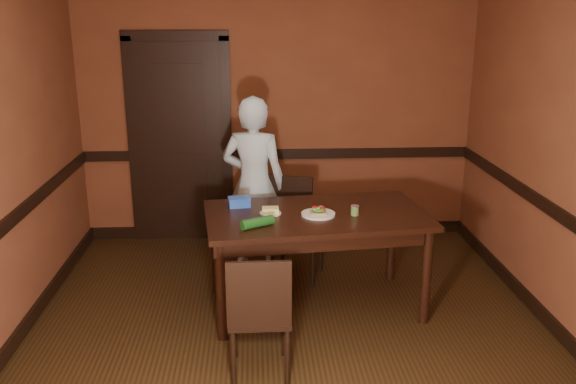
{
  "coord_description": "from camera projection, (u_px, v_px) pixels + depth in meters",
  "views": [
    {
      "loc": [
        -0.24,
        -3.95,
        2.34
      ],
      "look_at": [
        0.0,
        0.35,
        1.05
      ],
      "focal_mm": 38.0,
      "sensor_mm": 36.0,
      "label": 1
    }
  ],
  "objects": [
    {
      "name": "floor",
      "position": [
        291.0,
        343.0,
        4.46
      ],
      "size": [
        4.0,
        4.5,
        0.01
      ],
      "primitive_type": "cube",
      "color": "black",
      "rests_on": "ground"
    },
    {
      "name": "wall_back",
      "position": [
        278.0,
        111.0,
        6.23
      ],
      "size": [
        4.0,
        0.02,
        2.7
      ],
      "primitive_type": "cube",
      "color": "brown",
      "rests_on": "ground"
    },
    {
      "name": "wall_front",
      "position": [
        334.0,
        336.0,
        1.92
      ],
      "size": [
        4.0,
        0.02,
        2.7
      ],
      "primitive_type": "cube",
      "color": "brown",
      "rests_on": "ground"
    },
    {
      "name": "dado_back",
      "position": [
        278.0,
        154.0,
        6.34
      ],
      "size": [
        4.0,
        0.03,
        0.1
      ],
      "primitive_type": "cube",
      "color": "black",
      "rests_on": "ground"
    },
    {
      "name": "dado_right",
      "position": [
        570.0,
        222.0,
        4.31
      ],
      "size": [
        0.03,
        4.5,
        0.1
      ],
      "primitive_type": "cube",
      "color": "black",
      "rests_on": "ground"
    },
    {
      "name": "baseboard_back",
      "position": [
        278.0,
        230.0,
        6.58
      ],
      "size": [
        4.0,
        0.03,
        0.12
      ],
      "primitive_type": "cube",
      "color": "black",
      "rests_on": "ground"
    },
    {
      "name": "baseboard_left",
      "position": [
        13.0,
        343.0,
        4.34
      ],
      "size": [
        0.03,
        4.5,
        0.12
      ],
      "primitive_type": "cube",
      "color": "black",
      "rests_on": "ground"
    },
    {
      "name": "baseboard_right",
      "position": [
        555.0,
        328.0,
        4.55
      ],
      "size": [
        0.03,
        4.5,
        0.12
      ],
      "primitive_type": "cube",
      "color": "black",
      "rests_on": "ground"
    },
    {
      "name": "door",
      "position": [
        180.0,
        138.0,
        6.22
      ],
      "size": [
        1.05,
        0.07,
        2.2
      ],
      "color": "black",
      "rests_on": "ground"
    },
    {
      "name": "dining_table",
      "position": [
        315.0,
        260.0,
        4.91
      ],
      "size": [
        1.82,
        1.16,
        0.81
      ],
      "primitive_type": "cube",
      "rotation": [
        0.0,
        0.0,
        0.11
      ],
      "color": "black",
      "rests_on": "floor"
    },
    {
      "name": "chair_far",
      "position": [
        297.0,
        230.0,
        5.45
      ],
      "size": [
        0.53,
        0.53,
        0.9
      ],
      "primitive_type": null,
      "rotation": [
        0.0,
        0.0,
        -0.3
      ],
      "color": "black",
      "rests_on": "floor"
    },
    {
      "name": "chair_near",
      "position": [
        259.0,
        312.0,
        4.01
      ],
      "size": [
        0.41,
        0.41,
        0.87
      ],
      "primitive_type": null,
      "rotation": [
        0.0,
        0.0,
        3.15
      ],
      "color": "black",
      "rests_on": "floor"
    },
    {
      "name": "person",
      "position": [
        254.0,
        185.0,
        5.55
      ],
      "size": [
        0.68,
        0.54,
        1.62
      ],
      "primitive_type": "imported",
      "rotation": [
        0.0,
        0.0,
        2.86
      ],
      "color": "silver",
      "rests_on": "floor"
    },
    {
      "name": "sandwich_plate",
      "position": [
        318.0,
        213.0,
        4.73
      ],
      "size": [
        0.26,
        0.26,
        0.07
      ],
      "rotation": [
        0.0,
        0.0,
        0.19
      ],
      "color": "white",
      "rests_on": "dining_table"
    },
    {
      "name": "sauce_jar",
      "position": [
        355.0,
        210.0,
        4.73
      ],
      "size": [
        0.07,
        0.07,
        0.08
      ],
      "rotation": [
        0.0,
        0.0,
        0.05
      ],
      "color": "#587D3D",
      "rests_on": "dining_table"
    },
    {
      "name": "cheese_saucer",
      "position": [
        270.0,
        211.0,
        4.76
      ],
      "size": [
        0.17,
        0.17,
        0.05
      ],
      "rotation": [
        0.0,
        0.0,
        0.22
      ],
      "color": "white",
      "rests_on": "dining_table"
    },
    {
      "name": "food_tub",
      "position": [
        239.0,
        202.0,
        4.94
      ],
      "size": [
        0.19,
        0.15,
        0.08
      ],
      "rotation": [
        0.0,
        0.0,
        0.13
      ],
      "color": "blue",
      "rests_on": "dining_table"
    },
    {
      "name": "wrapped_veg",
      "position": [
        257.0,
        223.0,
        4.47
      ],
      "size": [
        0.26,
        0.19,
        0.07
      ],
      "primitive_type": "cylinder",
      "rotation": [
        0.0,
        1.57,
        0.53
      ],
      "color": "#174C17",
      "rests_on": "dining_table"
    }
  ]
}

